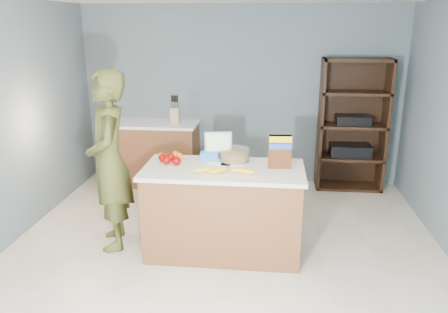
# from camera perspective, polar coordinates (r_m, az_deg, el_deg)

# --- Properties ---
(floor) EXTENTS (4.50, 5.00, 0.02)m
(floor) POSITION_cam_1_polar(r_m,az_deg,el_deg) (4.33, -0.52, -14.15)
(floor) COLOR beige
(floor) RESTS_ON ground
(walls) EXTENTS (4.52, 5.02, 2.51)m
(walls) POSITION_cam_1_polar(r_m,az_deg,el_deg) (3.75, -0.59, 7.99)
(walls) COLOR slate
(walls) RESTS_ON ground
(counter_peninsula) EXTENTS (1.56, 0.76, 0.90)m
(counter_peninsula) POSITION_cam_1_polar(r_m,az_deg,el_deg) (4.40, -0.07, -7.49)
(counter_peninsula) COLOR brown
(counter_peninsula) RESTS_ON ground
(back_cabinet) EXTENTS (1.24, 0.62, 0.90)m
(back_cabinet) POSITION_cam_1_polar(r_m,az_deg,el_deg) (6.36, -8.98, 0.48)
(back_cabinet) COLOR brown
(back_cabinet) RESTS_ON ground
(shelving_unit) EXTENTS (0.90, 0.40, 1.80)m
(shelving_unit) POSITION_cam_1_polar(r_m,az_deg,el_deg) (6.28, 16.29, 3.69)
(shelving_unit) COLOR black
(shelving_unit) RESTS_ON ground
(person) EXTENTS (0.64, 0.78, 1.83)m
(person) POSITION_cam_1_polar(r_m,az_deg,el_deg) (4.52, -14.74, -0.62)
(person) COLOR #42491D
(person) RESTS_ON ground
(knife_block) EXTENTS (0.12, 0.10, 0.31)m
(knife_block) POSITION_cam_1_polar(r_m,az_deg,el_deg) (6.12, -6.43, 5.42)
(knife_block) COLOR tan
(knife_block) RESTS_ON back_cabinet
(envelopes) EXTENTS (0.35, 0.13, 0.00)m
(envelopes) POSITION_cam_1_polar(r_m,az_deg,el_deg) (4.32, 0.25, -1.01)
(envelopes) COLOR white
(envelopes) RESTS_ON counter_peninsula
(bananas) EXTENTS (0.59, 0.18, 0.05)m
(bananas) POSITION_cam_1_polar(r_m,az_deg,el_deg) (4.07, 0.47, -1.84)
(bananas) COLOR yellow
(bananas) RESTS_ON counter_peninsula
(apples) EXTENTS (0.25, 0.20, 0.09)m
(apples) POSITION_cam_1_polar(r_m,az_deg,el_deg) (4.38, -7.18, -0.35)
(apples) COLOR #8A0400
(apples) RESTS_ON counter_peninsula
(oranges) EXTENTS (0.28, 0.17, 0.07)m
(oranges) POSITION_cam_1_polar(r_m,az_deg,el_deg) (4.52, -6.76, 0.08)
(oranges) COLOR orange
(oranges) RESTS_ON counter_peninsula
(blue_carton) EXTENTS (0.19, 0.13, 0.08)m
(blue_carton) POSITION_cam_1_polar(r_m,az_deg,el_deg) (4.46, -1.93, 0.07)
(blue_carton) COLOR blue
(blue_carton) RESTS_ON counter_peninsula
(salad_bowl) EXTENTS (0.30, 0.30, 0.13)m
(salad_bowl) POSITION_cam_1_polar(r_m,az_deg,el_deg) (4.41, 1.41, 0.13)
(salad_bowl) COLOR #267219
(salad_bowl) RESTS_ON counter_peninsula
(tv) EXTENTS (0.28, 0.12, 0.28)m
(tv) POSITION_cam_1_polar(r_m,az_deg,el_deg) (4.48, -0.75, 1.74)
(tv) COLOR silver
(tv) RESTS_ON counter_peninsula
(cereal_box) EXTENTS (0.22, 0.10, 0.32)m
(cereal_box) POSITION_cam_1_polar(r_m,az_deg,el_deg) (4.20, 7.32, 0.95)
(cereal_box) COLOR #592B14
(cereal_box) RESTS_ON counter_peninsula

